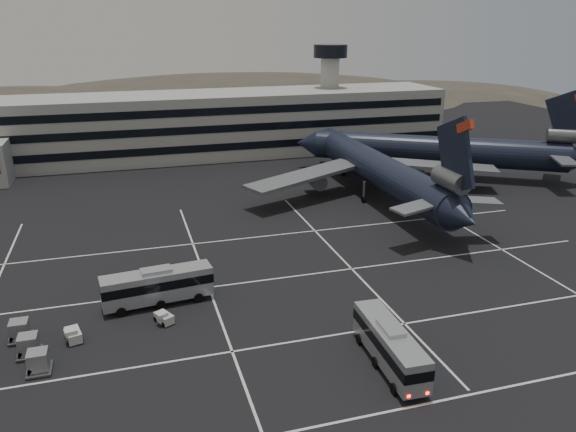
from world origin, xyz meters
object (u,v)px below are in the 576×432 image
object	(u,v)px
bus_near	(390,344)
bus_far	(157,285)
trijet_main	(378,169)
tug_a	(74,335)

from	to	relation	value
bus_near	bus_far	world-z (taller)	bus_far
bus_near	bus_far	distance (m)	26.03
trijet_main	tug_a	world-z (taller)	trijet_main
bus_near	bus_far	bearing A→B (deg)	139.09
bus_near	tug_a	xyz separation A→B (m)	(-27.51, 12.44, -1.54)
bus_near	tug_a	size ratio (longest dim) A/B	4.45
bus_far	bus_near	bearing A→B (deg)	-139.38
bus_far	tug_a	size ratio (longest dim) A/B	4.69
tug_a	trijet_main	bearing A→B (deg)	21.22
trijet_main	bus_far	size ratio (longest dim) A/B	4.73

